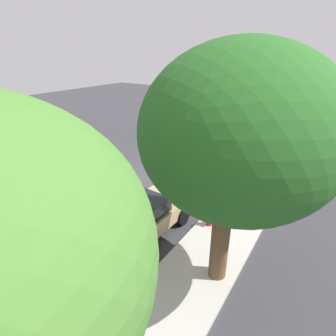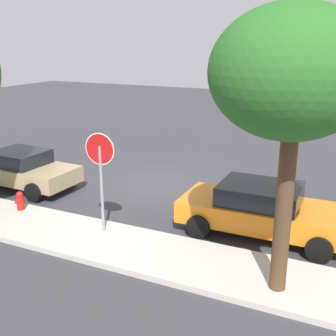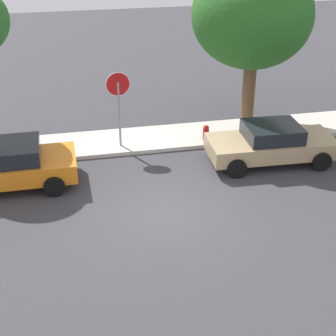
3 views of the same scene
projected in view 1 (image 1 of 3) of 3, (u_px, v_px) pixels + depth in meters
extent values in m
plane|color=#38383D|center=(153.00, 176.00, 13.36)|extent=(60.00, 60.00, 0.00)
cube|color=beige|center=(247.00, 203.00, 10.87)|extent=(32.00, 2.08, 0.14)
cylinder|color=gray|center=(246.00, 168.00, 11.19)|extent=(0.08, 0.08, 2.48)
cylinder|color=white|center=(249.00, 142.00, 10.71)|extent=(0.84, 0.06, 0.84)
cylinder|color=red|center=(249.00, 142.00, 10.71)|extent=(0.78, 0.07, 0.78)
cube|color=orange|center=(234.00, 148.00, 15.35)|extent=(4.48, 1.87, 0.59)
cube|color=black|center=(234.00, 140.00, 15.01)|extent=(2.09, 1.63, 0.51)
cylinder|color=black|center=(240.00, 165.00, 13.84)|extent=(0.64, 0.22, 0.64)
cylinder|color=black|center=(208.00, 157.00, 14.76)|extent=(0.64, 0.22, 0.64)
cylinder|color=black|center=(257.00, 148.00, 16.16)|extent=(0.64, 0.22, 0.64)
cylinder|color=black|center=(228.00, 143.00, 17.08)|extent=(0.64, 0.22, 0.64)
cube|color=tan|center=(138.00, 221.00, 8.83)|extent=(4.27, 1.89, 0.55)
cube|color=black|center=(137.00, 208.00, 8.62)|extent=(1.84, 1.59, 0.48)
cylinder|color=black|center=(128.00, 264.00, 7.42)|extent=(0.65, 0.24, 0.64)
cylinder|color=black|center=(88.00, 240.00, 8.34)|extent=(0.65, 0.24, 0.64)
cylinder|color=black|center=(182.00, 216.00, 9.54)|extent=(0.65, 0.24, 0.64)
cylinder|color=black|center=(146.00, 202.00, 10.46)|extent=(0.65, 0.24, 0.64)
cube|color=white|center=(261.00, 125.00, 19.94)|extent=(4.47, 1.91, 0.58)
cube|color=black|center=(262.00, 118.00, 19.83)|extent=(2.35, 1.66, 0.45)
cylinder|color=black|center=(267.00, 136.00, 18.45)|extent=(0.64, 0.23, 0.64)
cylinder|color=black|center=(242.00, 132.00, 19.40)|extent=(0.64, 0.23, 0.64)
cylinder|color=black|center=(278.00, 126.00, 20.71)|extent=(0.64, 0.23, 0.64)
cylinder|color=black|center=(255.00, 123.00, 21.66)|extent=(0.64, 0.23, 0.64)
cylinder|color=brown|center=(220.00, 240.00, 6.84)|extent=(0.48, 0.48, 2.65)
ellipsoid|color=#286623|center=(239.00, 133.00, 5.57)|extent=(4.34, 4.34, 3.81)
cylinder|color=#513823|center=(289.00, 132.00, 14.20)|extent=(0.33, 0.33, 3.59)
ellipsoid|color=#286623|center=(302.00, 80.00, 12.98)|extent=(2.93, 2.93, 2.41)
cylinder|color=red|center=(210.00, 221.00, 9.34)|extent=(0.22, 0.22, 0.55)
sphere|color=red|center=(210.00, 213.00, 9.20)|extent=(0.21, 0.21, 0.21)
cylinder|color=red|center=(208.00, 222.00, 9.20)|extent=(0.08, 0.09, 0.09)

